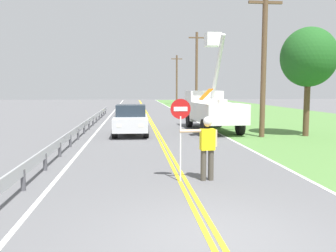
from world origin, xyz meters
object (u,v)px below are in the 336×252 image
object	(u,v)px
flagger_worker	(207,144)
utility_pole_near	(264,62)
utility_pole_far	(177,79)
roadside_tree_verge	(309,58)
utility_bucket_truck	(211,107)
utility_pole_mid	(197,71)
oncoming_sedan_nearest	(131,120)
stop_sign_paddle	(180,121)

from	to	relation	value
flagger_worker	utility_pole_near	xyz separation A→B (m)	(4.84, 8.68, 2.97)
utility_pole_far	roadside_tree_verge	size ratio (longest dim) A/B	1.36
utility_bucket_truck	utility_pole_far	world-z (taller)	utility_pole_far
utility_pole_mid	utility_pole_far	size ratio (longest dim) A/B	1.10
utility_pole_mid	utility_bucket_truck	bearing A→B (deg)	-97.14
utility_bucket_truck	oncoming_sedan_nearest	bearing A→B (deg)	-158.73
utility_pole_near	utility_pole_far	distance (m)	39.87
oncoming_sedan_nearest	utility_pole_mid	size ratio (longest dim) A/B	0.47
oncoming_sedan_nearest	roadside_tree_verge	xyz separation A→B (m)	(9.61, -1.37, 3.44)
utility_bucket_truck	utility_pole_mid	xyz separation A→B (m)	(2.18, 17.42, 3.14)
utility_pole_mid	roadside_tree_verge	bearing A→B (deg)	-83.36
oncoming_sedan_nearest	utility_pole_near	bearing A→B (deg)	-12.27
utility_pole_mid	roadside_tree_verge	world-z (taller)	utility_pole_mid
utility_pole_near	utility_pole_mid	size ratio (longest dim) A/B	0.87
utility_bucket_truck	roadside_tree_verge	xyz separation A→B (m)	(4.60, -3.33, 2.84)
stop_sign_paddle	utility_pole_near	distance (m)	10.64
oncoming_sedan_nearest	roadside_tree_verge	distance (m)	10.30
stop_sign_paddle	utility_bucket_truck	size ratio (longest dim) A/B	0.34
oncoming_sedan_nearest	flagger_worker	bearing A→B (deg)	-77.79
oncoming_sedan_nearest	utility_pole_near	world-z (taller)	utility_pole_near
roadside_tree_verge	utility_bucket_truck	bearing A→B (deg)	144.11
roadside_tree_verge	utility_pole_mid	bearing A→B (deg)	96.64
utility_bucket_truck	utility_pole_far	xyz separation A→B (m)	(2.30, 36.38, 2.76)
oncoming_sedan_nearest	utility_pole_far	distance (m)	39.17
stop_sign_paddle	utility_pole_near	xyz separation A→B (m)	(5.61, 8.74, 2.31)
stop_sign_paddle	utility_pole_mid	xyz separation A→B (m)	(5.75, 29.64, 2.87)
flagger_worker	oncoming_sedan_nearest	bearing A→B (deg)	102.21
oncoming_sedan_nearest	roadside_tree_verge	size ratio (longest dim) A/B	0.70
flagger_worker	utility_pole_far	size ratio (longest dim) A/B	0.23
utility_pole_near	utility_bucket_truck	bearing A→B (deg)	120.32
flagger_worker	oncoming_sedan_nearest	distance (m)	10.45
utility_bucket_truck	utility_pole_far	bearing A→B (deg)	86.39
flagger_worker	oncoming_sedan_nearest	size ratio (longest dim) A/B	0.44
utility_bucket_truck	stop_sign_paddle	bearing A→B (deg)	-106.28
utility_pole_near	utility_pole_mid	distance (m)	20.91
utility_bucket_truck	utility_pole_near	bearing A→B (deg)	-59.68
oncoming_sedan_nearest	utility_pole_mid	distance (m)	21.00
flagger_worker	utility_pole_far	distance (m)	48.92
stop_sign_paddle	utility_pole_far	size ratio (longest dim) A/B	0.29
utility_bucket_truck	roadside_tree_verge	bearing A→B (deg)	-35.89
utility_pole_mid	utility_pole_near	bearing A→B (deg)	-90.39
flagger_worker	utility_pole_far	xyz separation A→B (m)	(5.10, 48.55, 3.14)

